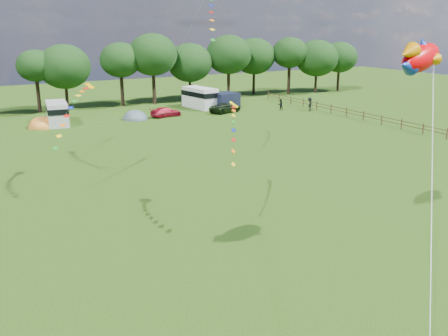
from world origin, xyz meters
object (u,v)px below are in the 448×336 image
fish_kite (418,58)px  tent_greyblue (135,119)px  tent_orange (42,127)px  walker_b (310,104)px  car_d (225,108)px  car_c (166,112)px  walker_a (280,105)px  campervan_c (57,113)px  campervan_d (200,97)px

fish_kite → tent_greyblue: bearing=76.1°
tent_orange → walker_b: 34.68m
car_d → walker_b: size_ratio=2.49×
tent_orange → walker_b: size_ratio=1.82×
tent_greyblue → tent_orange: bearing=177.2°
car_c → walker_a: size_ratio=2.60×
tent_greyblue → campervan_c: bearing=171.2°
car_d → fish_kite: bearing=148.8°
campervan_c → tent_orange: (-1.99, -0.88, -1.41)m
tent_orange → campervan_d: bearing=9.1°
car_c → campervan_d: 8.16m
car_c → walker_b: (18.86, -5.67, 0.34)m
fish_kite → walker_b: (22.32, 36.04, -9.00)m
walker_b → campervan_c: bearing=-47.2°
tent_orange → car_c: bearing=-2.3°
campervan_c → tent_greyblue: bearing=-91.2°
campervan_d → campervan_c: bearing=89.4°
car_d → tent_orange: car_d is taller
tent_greyblue → walker_a: walker_a is taller
campervan_c → walker_b: bearing=-94.9°
car_c → tent_greyblue: bearing=80.2°
campervan_d → tent_greyblue: bearing=102.1°
car_c → tent_greyblue: size_ratio=1.17×
tent_orange → walker_a: size_ratio=2.21×
car_c → tent_greyblue: 4.14m
tent_orange → car_d: bearing=-3.9°
walker_a → walker_b: walker_b is taller
campervan_d → fish_kite: size_ratio=1.57×
car_d → walker_b: bearing=-128.9°
tent_greyblue → walker_b: (22.96, -5.75, 0.92)m
campervan_d → fish_kite: bearing=159.1°
car_d → tent_greyblue: car_d is taller
car_c → tent_greyblue: (-4.10, 0.08, -0.58)m
tent_greyblue → walker_a: 20.17m
car_d → walker_a: (7.56, -2.09, 0.13)m
campervan_d → walker_a: campervan_d is taller
campervan_d → walker_a: 11.46m
car_c → walker_a: 16.10m
tent_greyblue → fish_kite: bearing=-89.1°
campervan_c → fish_kite: size_ratio=1.45×
car_c → campervan_d: size_ratio=0.65×
walker_a → walker_b: bearing=144.3°
campervan_d → tent_greyblue: 11.89m
car_d → walker_a: bearing=-120.6°
car_c → tent_orange: 15.26m
car_d → fish_kite: size_ratio=1.20×
car_d → fish_kite: fish_kite is taller
campervan_c → campervan_d: campervan_d is taller
campervan_c → campervan_d: size_ratio=0.92×
car_c → campervan_c: size_ratio=0.71×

